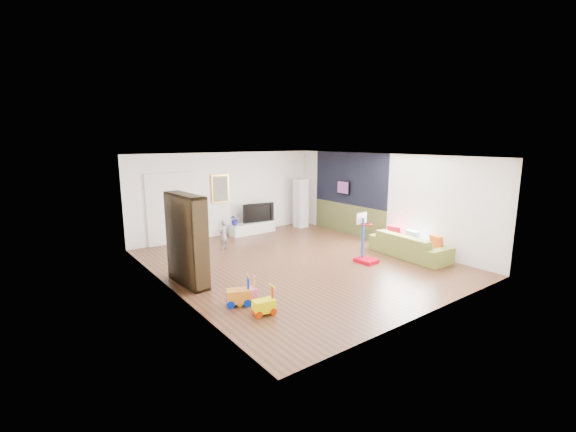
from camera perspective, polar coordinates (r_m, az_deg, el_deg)
floor at (r=9.96m, az=1.39°, el=-6.87°), size 6.50×7.50×0.00m
ceiling at (r=9.47m, az=1.46°, el=8.86°), size 6.50×7.50×0.00m
wall_back at (r=12.75m, az=-9.04°, el=3.22°), size 6.50×0.00×2.70m
wall_front at (r=7.13m, az=20.39°, el=-3.60°), size 6.50×0.00×2.70m
wall_left at (r=8.07m, az=-17.06°, el=-1.71°), size 0.00×7.50×2.70m
wall_right at (r=11.88m, az=13.87°, el=2.46°), size 0.00×7.50×2.70m
navy_accent at (r=12.74m, az=9.06°, el=5.48°), size 0.01×3.20×1.70m
olive_wainscot at (r=12.94m, az=8.88°, el=-0.48°), size 0.01×3.20×1.00m
doorway at (r=12.01m, az=-16.95°, el=0.94°), size 1.45×0.06×2.10m
painting_back at (r=12.57m, az=-10.00°, el=4.00°), size 0.62×0.06×0.92m
artwork_right at (r=12.86m, az=8.18°, el=4.21°), size 0.04×0.56×0.46m
media_console at (r=12.98m, az=-5.24°, el=-1.77°), size 1.62×0.47×0.37m
tall_cabinet at (r=13.78m, az=1.90°, el=1.92°), size 0.41×0.41×1.74m
bookshelf at (r=8.53m, az=-14.79°, el=-3.41°), size 0.43×1.37×1.98m
sofa at (r=10.82m, az=17.52°, el=-4.16°), size 1.00×2.23×0.64m
basketball_hoop at (r=9.97m, az=11.67°, el=-3.24°), size 0.48×0.57×1.28m
ride_on_yellow at (r=7.05m, az=-3.61°, el=-12.44°), size 0.43×0.30×0.52m
ride_on_orange at (r=7.45m, az=-7.37°, el=-10.92°), size 0.51×0.43×0.59m
ride_on_pink at (r=7.53m, az=-6.29°, el=-10.85°), size 0.45×0.33×0.53m
child at (r=11.16m, az=-9.55°, el=-2.76°), size 0.36×0.30×0.85m
tv at (r=13.03m, az=-4.58°, el=0.58°), size 1.12×0.30×0.64m
vase_plant at (r=12.58m, az=-7.90°, el=-0.47°), size 0.41×0.38×0.39m
pillow_left at (r=10.60m, az=21.16°, el=-3.68°), size 0.20×0.39×0.38m
pillow_center at (r=10.93m, az=18.03°, el=-3.04°), size 0.15×0.40×0.39m
pillow_right at (r=11.34m, az=15.55°, el=-2.39°), size 0.18×0.43×0.41m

